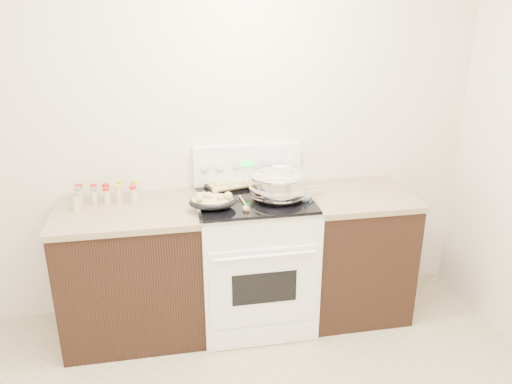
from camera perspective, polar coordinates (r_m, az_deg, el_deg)
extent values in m
cube|color=beige|center=(3.49, -6.95, 7.34)|extent=(4.00, 0.05, 2.70)
cube|color=black|center=(3.50, -13.85, -9.16)|extent=(0.90, 0.64, 0.88)
cube|color=brown|center=(3.30, -14.53, -2.20)|extent=(0.93, 0.67, 0.04)
cube|color=black|center=(3.72, 11.04, -7.03)|extent=(0.70, 0.64, 0.88)
cube|color=brown|center=(3.53, 11.54, -0.41)|extent=(0.73, 0.67, 0.04)
cube|color=white|center=(3.51, -0.15, -7.98)|extent=(0.76, 0.66, 0.92)
cube|color=white|center=(3.23, 0.95, -10.87)|extent=(0.70, 0.01, 0.55)
cube|color=black|center=(3.23, 0.98, -10.93)|extent=(0.42, 0.01, 0.22)
cylinder|color=white|center=(3.08, 1.12, -7.35)|extent=(0.65, 0.02, 0.02)
cube|color=white|center=(3.44, 0.91, -16.17)|extent=(0.70, 0.01, 0.14)
cube|color=silver|center=(3.32, -0.16, -0.90)|extent=(0.78, 0.68, 0.01)
cube|color=black|center=(3.31, -0.16, -0.70)|extent=(0.74, 0.64, 0.01)
cube|color=white|center=(3.54, -1.03, 3.22)|extent=(0.76, 0.07, 0.28)
cylinder|color=white|center=(3.45, -5.82, 2.92)|extent=(0.06, 0.02, 0.06)
cylinder|color=white|center=(3.46, -4.17, 3.02)|extent=(0.06, 0.02, 0.06)
cylinder|color=white|center=(3.53, 2.31, 3.39)|extent=(0.06, 0.02, 0.06)
cylinder|color=white|center=(3.55, 3.88, 3.47)|extent=(0.06, 0.02, 0.06)
cube|color=#19E533|center=(3.49, -0.91, 3.23)|extent=(0.09, 0.00, 0.04)
cube|color=silver|center=(3.48, -2.21, 3.15)|extent=(0.05, 0.00, 0.05)
cube|color=silver|center=(3.51, 0.38, 3.30)|extent=(0.05, 0.00, 0.05)
ellipsoid|color=silver|center=(3.26, 2.59, 0.53)|extent=(0.41, 0.41, 0.24)
cylinder|color=silver|center=(3.29, 2.57, -0.65)|extent=(0.22, 0.22, 0.01)
torus|color=silver|center=(3.23, 2.61, 2.10)|extent=(0.40, 0.40, 0.02)
cylinder|color=silver|center=(3.25, 2.59, 0.96)|extent=(0.38, 0.38, 0.13)
cylinder|color=brown|center=(3.24, 2.61, 1.90)|extent=(0.35, 0.35, 0.00)
cube|color=beige|center=(3.13, 1.48, 1.39)|extent=(0.04, 0.04, 0.02)
cube|color=beige|center=(3.34, 2.34, 2.60)|extent=(0.03, 0.03, 0.02)
cube|color=beige|center=(3.35, 2.84, 2.65)|extent=(0.03, 0.03, 0.02)
cube|color=beige|center=(3.14, 3.62, 1.39)|extent=(0.03, 0.03, 0.02)
cube|color=beige|center=(3.22, 2.47, 1.89)|extent=(0.04, 0.04, 0.03)
cube|color=beige|center=(3.20, 0.54, 1.81)|extent=(0.04, 0.04, 0.03)
cube|color=beige|center=(3.20, 0.01, 1.82)|extent=(0.04, 0.04, 0.03)
cube|color=beige|center=(3.15, 2.81, 1.49)|extent=(0.04, 0.04, 0.03)
cube|color=beige|center=(3.35, 3.53, 2.64)|extent=(0.04, 0.04, 0.03)
cube|color=beige|center=(3.18, 3.53, 1.66)|extent=(0.04, 0.04, 0.02)
cube|color=beige|center=(3.31, 2.39, 2.45)|extent=(0.05, 0.05, 0.03)
cube|color=beige|center=(3.30, 1.54, 2.40)|extent=(0.04, 0.04, 0.03)
cube|color=beige|center=(3.17, 4.59, 1.59)|extent=(0.04, 0.04, 0.03)
cube|color=beige|center=(3.33, 4.42, 2.51)|extent=(0.03, 0.03, 0.02)
cube|color=beige|center=(3.32, 3.84, 2.49)|extent=(0.05, 0.05, 0.03)
cube|color=beige|center=(3.23, 3.88, 1.97)|extent=(0.04, 0.04, 0.03)
cube|color=beige|center=(3.14, 2.07, 1.44)|extent=(0.04, 0.04, 0.03)
cube|color=beige|center=(3.20, 1.24, 1.83)|extent=(0.04, 0.04, 0.03)
ellipsoid|color=black|center=(3.14, -5.00, -1.14)|extent=(0.31, 0.23, 0.08)
ellipsoid|color=tan|center=(3.13, -5.01, -0.94)|extent=(0.28, 0.21, 0.06)
sphere|color=tan|center=(3.09, -3.21, -0.46)|extent=(0.05, 0.05, 0.05)
sphere|color=tan|center=(3.18, -4.69, 0.12)|extent=(0.04, 0.04, 0.04)
sphere|color=tan|center=(3.12, -6.55, -0.43)|extent=(0.04, 0.04, 0.04)
sphere|color=tan|center=(3.08, -4.11, -0.66)|extent=(0.04, 0.04, 0.04)
sphere|color=tan|center=(3.11, -5.80, -0.43)|extent=(0.04, 0.04, 0.04)
sphere|color=tan|center=(3.13, -6.05, -0.30)|extent=(0.04, 0.04, 0.04)
sphere|color=tan|center=(3.10, -5.42, -0.44)|extent=(0.05, 0.05, 0.05)
sphere|color=tan|center=(3.07, -6.45, -0.80)|extent=(0.05, 0.05, 0.05)
cube|color=black|center=(3.52, -2.74, 0.87)|extent=(0.43, 0.35, 0.02)
cube|color=tan|center=(3.52, -2.74, 1.06)|extent=(0.39, 0.31, 0.02)
sphere|color=tan|center=(3.46, -4.16, 0.87)|extent=(0.04, 0.04, 0.04)
sphere|color=tan|center=(3.49, -1.07, 1.18)|extent=(0.04, 0.04, 0.04)
sphere|color=tan|center=(3.46, -1.09, 0.93)|extent=(0.04, 0.04, 0.04)
sphere|color=tan|center=(3.49, -1.81, 1.11)|extent=(0.04, 0.04, 0.04)
sphere|color=tan|center=(3.46, -1.71, 0.95)|extent=(0.04, 0.04, 0.04)
sphere|color=tan|center=(3.46, -3.26, 0.94)|extent=(0.04, 0.04, 0.04)
sphere|color=tan|center=(3.48, -1.03, 1.13)|extent=(0.04, 0.04, 0.04)
sphere|color=tan|center=(3.47, -4.57, 0.96)|extent=(0.04, 0.04, 0.04)
sphere|color=tan|center=(3.44, -2.89, 0.79)|extent=(0.04, 0.04, 0.04)
sphere|color=tan|center=(3.42, -4.44, 0.65)|extent=(0.05, 0.05, 0.05)
cylinder|color=#9E7848|center=(3.20, -1.36, -1.24)|extent=(0.03, 0.26, 0.01)
sphere|color=#9E7848|center=(3.10, -1.17, -1.93)|extent=(0.04, 0.04, 0.04)
sphere|color=#83B5C4|center=(3.26, 5.49, -0.43)|extent=(0.08, 0.08, 0.08)
cylinder|color=#83B5C4|center=(3.34, 6.50, 0.53)|extent=(0.21, 0.19, 0.07)
cylinder|color=#BFB28C|center=(3.49, -19.48, -0.24)|extent=(0.05, 0.05, 0.10)
cylinder|color=#B21414|center=(3.47, -19.59, 0.67)|extent=(0.05, 0.05, 0.02)
cylinder|color=#BFB28C|center=(3.48, -17.99, -0.17)|extent=(0.04, 0.04, 0.09)
cylinder|color=#B21414|center=(3.47, -18.09, 0.67)|extent=(0.04, 0.04, 0.02)
cylinder|color=#BFB28C|center=(3.47, -16.74, -0.10)|extent=(0.04, 0.04, 0.09)
cylinder|color=#B21414|center=(3.46, -16.83, 0.73)|extent=(0.05, 0.05, 0.02)
cylinder|color=#BFB28C|center=(3.47, -15.20, 0.18)|extent=(0.04, 0.04, 0.11)
cylinder|color=gold|center=(3.45, -15.29, 1.16)|extent=(0.04, 0.04, 0.02)
cylinder|color=#BFB28C|center=(3.45, -13.64, 0.22)|extent=(0.05, 0.05, 0.11)
cylinder|color=gold|center=(3.43, -13.73, 1.18)|extent=(0.05, 0.05, 0.02)
cylinder|color=#BFB28C|center=(3.40, -19.59, -0.68)|extent=(0.05, 0.05, 0.11)
cylinder|color=#B2B2B7|center=(3.38, -19.72, 0.34)|extent=(0.05, 0.05, 0.02)
cylinder|color=#BFB28C|center=(3.41, -18.04, -0.59)|extent=(0.04, 0.04, 0.10)
cylinder|color=#B2B2B7|center=(3.39, -18.15, 0.31)|extent=(0.04, 0.04, 0.02)
cylinder|color=#BFB28C|center=(3.39, -16.68, -0.58)|extent=(0.04, 0.04, 0.10)
cylinder|color=#B21414|center=(3.37, -16.78, 0.33)|extent=(0.04, 0.04, 0.02)
cylinder|color=#BFB28C|center=(3.38, -15.46, -0.40)|extent=(0.04, 0.04, 0.10)
cylinder|color=gold|center=(3.36, -15.55, 0.58)|extent=(0.04, 0.04, 0.02)
cylinder|color=#BFB28C|center=(3.37, -13.83, -0.40)|extent=(0.04, 0.04, 0.10)
cylinder|color=#B21414|center=(3.35, -13.91, 0.52)|extent=(0.05, 0.05, 0.02)
cylinder|color=#BFB28C|center=(3.33, -19.88, -1.22)|extent=(0.04, 0.04, 0.11)
cylinder|color=#B2B2B7|center=(3.30, -20.01, -0.20)|extent=(0.04, 0.04, 0.02)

